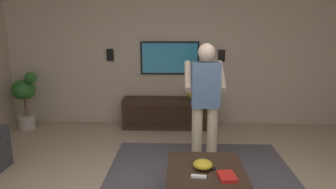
# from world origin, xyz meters

# --- Properties ---
(wall_back_tv) EXTENTS (0.10, 6.86, 2.80)m
(wall_back_tv) POSITION_xyz_m (3.15, 0.00, 1.40)
(wall_back_tv) COLOR #BCA893
(wall_back_tv) RESTS_ON ground
(coffee_table) EXTENTS (1.00, 0.80, 0.40)m
(coffee_table) POSITION_xyz_m (0.22, -0.19, 0.30)
(coffee_table) COLOR #332116
(coffee_table) RESTS_ON ground
(media_console) EXTENTS (0.45, 1.70, 0.55)m
(media_console) POSITION_xyz_m (2.82, 0.27, 0.28)
(media_console) COLOR #332116
(media_console) RESTS_ON ground
(tv) EXTENTS (0.05, 1.08, 0.61)m
(tv) POSITION_xyz_m (3.06, 0.27, 1.27)
(tv) COLOR black
(person_standing) EXTENTS (0.53, 0.54, 1.64)m
(person_standing) POSITION_xyz_m (1.24, -0.25, 0.93)
(person_standing) COLOR #C6B793
(person_standing) RESTS_ON ground
(potted_plant_tall) EXTENTS (0.53, 0.47, 1.03)m
(potted_plant_tall) POSITION_xyz_m (2.70, 2.90, 0.62)
(potted_plant_tall) COLOR #B7B2A8
(potted_plant_tall) RESTS_ON ground
(bowl) EXTENTS (0.20, 0.20, 0.09)m
(bowl) POSITION_xyz_m (0.28, -0.16, 0.45)
(bowl) COLOR gold
(bowl) RESTS_ON coffee_table
(remote_white) EXTENTS (0.06, 0.15, 0.02)m
(remote_white) POSITION_xyz_m (0.09, -0.10, 0.41)
(remote_white) COLOR white
(remote_white) RESTS_ON coffee_table
(remote_black) EXTENTS (0.13, 0.15, 0.02)m
(remote_black) POSITION_xyz_m (0.29, -0.21, 0.41)
(remote_black) COLOR black
(remote_black) RESTS_ON coffee_table
(book) EXTENTS (0.24, 0.18, 0.04)m
(book) POSITION_xyz_m (0.08, -0.38, 0.42)
(book) COLOR red
(book) RESTS_ON coffee_table
(vase_round) EXTENTS (0.22, 0.22, 0.22)m
(vase_round) POSITION_xyz_m (2.80, -0.17, 0.66)
(vase_round) COLOR gold
(vase_round) RESTS_ON media_console
(wall_speaker_left) EXTENTS (0.06, 0.12, 0.22)m
(wall_speaker_left) POSITION_xyz_m (3.07, -0.69, 1.31)
(wall_speaker_left) COLOR black
(wall_speaker_right) EXTENTS (0.06, 0.12, 0.22)m
(wall_speaker_right) POSITION_xyz_m (3.07, 1.39, 1.32)
(wall_speaker_right) COLOR black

